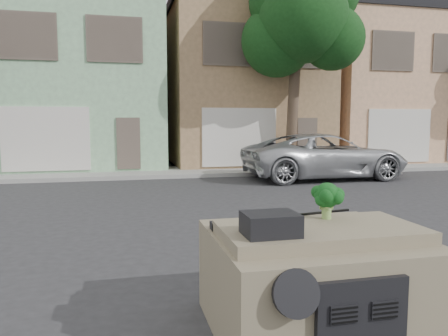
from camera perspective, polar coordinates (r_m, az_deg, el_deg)
name	(u,v)px	position (r m, az deg, el deg)	size (l,w,h in m)	color
ground_plane	(236,247)	(7.49, 1.55, -10.33)	(120.00, 120.00, 0.00)	#303033
sidewalk	(168,172)	(17.65, -7.27, -0.53)	(40.00, 3.00, 0.15)	gray
townhouse_mint	(82,85)	(21.56, -18.03, 10.28)	(7.20, 8.20, 7.55)	#90C093
townhouse_tan	(238,88)	(22.28, 1.91, 10.43)	(7.20, 8.20, 7.55)	#977551
townhouse_beige	(372,90)	(25.31, 18.76, 9.60)	(7.20, 8.20, 7.55)	tan
silver_pickup	(324,179)	(16.54, 12.98, -1.36)	(2.77, 6.01, 1.67)	#BABCC0
tree_near	(293,68)	(18.21, 9.04, 12.81)	(4.40, 4.00, 8.50)	#133913
car_dashboard	(312,277)	(4.63, 11.48, -13.77)	(2.00, 1.80, 1.12)	#776C54
instrument_hump	(270,224)	(3.91, 6.08, -7.29)	(0.48, 0.38, 0.20)	black
wiper_arm	(322,212)	(4.92, 12.73, -5.68)	(0.70, 0.03, 0.02)	black
broccoli	(327,200)	(4.63, 13.29, -4.13)	(0.32, 0.32, 0.39)	#0D3912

